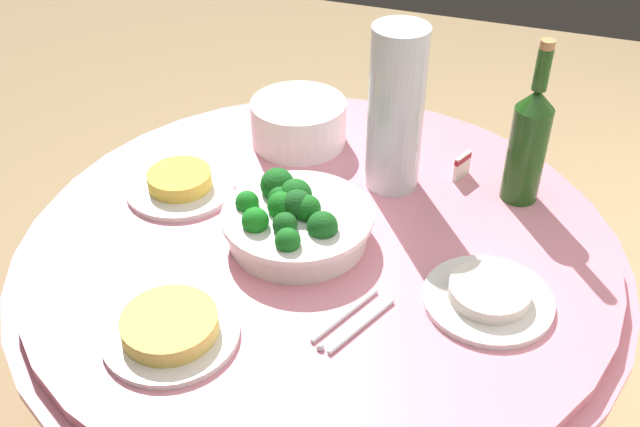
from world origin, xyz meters
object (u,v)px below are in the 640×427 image
Objects in this scene: broccoli_bowl at (295,220)px; decorative_fruit_vase at (395,120)px; label_placard_front at (462,165)px; plate_stack at (299,122)px; serving_tongs at (351,323)px; food_plate_rice at (488,296)px; wine_bottle at (528,142)px; food_plate_noodles at (170,329)px; food_plate_fried_egg at (180,184)px.

broccoli_bowl is 0.29m from decorative_fruit_vase.
broccoli_bowl is 0.40m from label_placard_front.
plate_stack is at bearing -92.96° from label_placard_front.
plate_stack is 0.58m from serving_tongs.
decorative_fruit_vase is 6.18× the size of label_placard_front.
food_plate_rice is (0.05, 0.37, -0.03)m from broccoli_bowl.
food_plate_rice is 4.00× the size of label_placard_front.
serving_tongs is (0.42, 0.05, -0.14)m from decorative_fruit_vase.
label_placard_front is (-0.49, 0.09, 0.03)m from serving_tongs.
food_plate_rice is (0.38, 0.49, -0.04)m from plate_stack.
broccoli_bowl is 5.09× the size of label_placard_front.
serving_tongs is at bearing -57.53° from food_plate_rice.
wine_bottle is 1.53× the size of food_plate_noodles.
food_plate_fried_egg is at bearing -66.40° from decorative_fruit_vase.
broccoli_bowl reaches higher than serving_tongs.
decorative_fruit_vase is (0.04, -0.26, 0.02)m from wine_bottle.
plate_stack is 0.50m from wine_bottle.
food_plate_fried_egg is (0.17, -0.40, -0.13)m from decorative_fruit_vase.
wine_bottle is 2.04× the size of serving_tongs.
food_plate_fried_egg is at bearing -72.10° from wine_bottle.
label_placard_front is (-0.03, -0.12, -0.10)m from wine_bottle.
serving_tongs is 0.75× the size of food_plate_noodles.
plate_stack is at bearing -160.09° from broccoli_bowl.
food_plate_fried_egg is (0.21, -0.65, -0.11)m from wine_bottle.
label_placard_front reaches higher than food_plate_noodles.
plate_stack is at bearing -128.00° from food_plate_rice.
label_placard_front reaches higher than food_plate_fried_egg.
food_plate_rice is at bearing 52.00° from plate_stack.
wine_bottle is 0.35m from food_plate_rice.
label_placard_front is at bearing 114.53° from food_plate_fried_egg.
plate_stack reaches higher than food_plate_fried_egg.
serving_tongs is at bearing -24.48° from wine_bottle.
broccoli_bowl is 0.25m from serving_tongs.
food_plate_fried_egg reaches higher than serving_tongs.
plate_stack is 0.62× the size of decorative_fruit_vase.
decorative_fruit_vase is 0.60m from food_plate_noodles.
wine_bottle is at bearing 178.77° from food_plate_rice.
label_placard_front is at bearing 150.34° from food_plate_noodles.
label_placard_front is at bearing 117.19° from decorative_fruit_vase.
decorative_fruit_vase is at bearing 113.60° from food_plate_fried_egg.
broccoli_bowl is at bearing -97.87° from food_plate_rice.
label_placard_front is (-0.24, 0.53, 0.01)m from food_plate_fried_egg.
food_plate_noodles is at bearing -17.70° from broccoli_bowl.
wine_bottle reaches higher than food_plate_rice.
broccoli_bowl reaches higher than food_plate_rice.
food_plate_noodles is (0.12, -0.26, 0.01)m from serving_tongs.
label_placard_front is at bearing 140.91° from broccoli_bowl.
decorative_fruit_vase reaches higher than food_plate_noodles.
food_plate_noodles is (0.58, -0.47, -0.11)m from wine_bottle.
broccoli_bowl is 0.35m from plate_stack.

